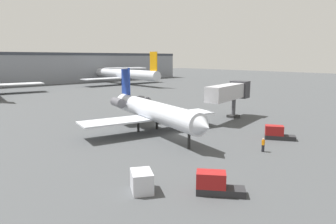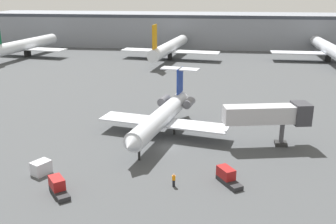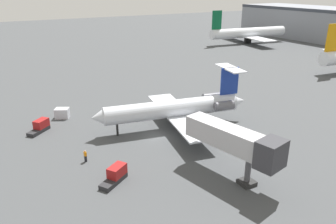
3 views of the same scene
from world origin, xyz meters
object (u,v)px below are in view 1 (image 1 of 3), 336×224
baggage_tug_lead (215,184)px  cargo_container_uld (142,181)px  regional_jet (151,110)px  jet_bridge (230,92)px  parked_airliner_centre (124,74)px  ground_crew_marshaller (263,145)px  baggage_tug_trailing (277,133)px

baggage_tug_lead → cargo_container_uld: (-4.16, 4.48, 0.04)m
regional_jet → jet_bridge: size_ratio=1.99×
jet_bridge → baggage_tug_lead: jet_bridge is taller
parked_airliner_centre → regional_jet: bearing=-121.6°
ground_crew_marshaller → jet_bridge: bearing=47.8°
jet_bridge → parked_airliner_centre: bearing=69.7°
cargo_container_uld → parked_airliner_centre: 104.91m
jet_bridge → cargo_container_uld: size_ratio=4.65×
regional_jet → baggage_tug_lead: 22.25m
baggage_tug_lead → parked_airliner_centre: bearing=59.7°
ground_crew_marshaller → baggage_tug_trailing: bearing=15.0°
jet_bridge → ground_crew_marshaller: jet_bridge is taller
cargo_container_uld → parked_airliner_centre: size_ratio=0.07×
regional_jet → baggage_tug_trailing: (10.21, -14.78, -2.60)m
cargo_container_uld → baggage_tug_lead: bearing=-47.1°
regional_jet → baggage_tug_lead: bearing=-115.6°
regional_jet → baggage_tug_trailing: size_ratio=6.40×
jet_bridge → parked_airliner_centre: size_ratio=0.30×
jet_bridge → baggage_tug_trailing: 15.11m
regional_jet → ground_crew_marshaller: bearing=-77.3°
parked_airliner_centre → jet_bridge: bearing=-110.3°
baggage_tug_lead → baggage_tug_trailing: 20.41m
jet_bridge → ground_crew_marshaller: bearing=-132.2°
baggage_tug_lead → parked_airliner_centre: 106.51m
regional_jet → ground_crew_marshaller: size_ratio=15.58×
jet_bridge → baggage_tug_trailing: jet_bridge is taller
baggage_tug_lead → parked_airliner_centre: (53.79, 91.87, 3.36)m
baggage_tug_lead → regional_jet: bearing=64.4°
regional_jet → parked_airliner_centre: (44.24, 71.94, 0.76)m
ground_crew_marshaller → baggage_tug_lead: size_ratio=0.43×
ground_crew_marshaller → baggage_tug_trailing: 6.71m
jet_bridge → baggage_tug_trailing: size_ratio=3.22×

